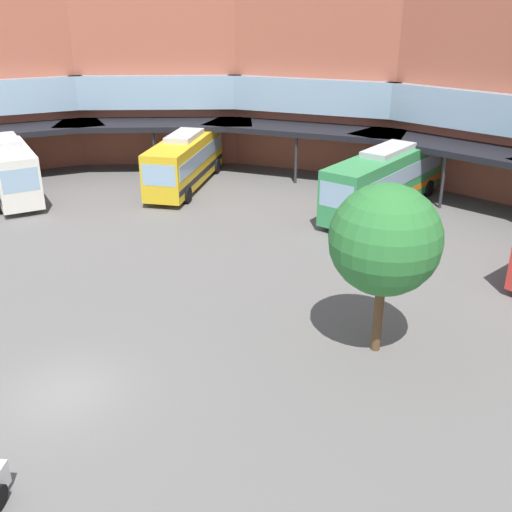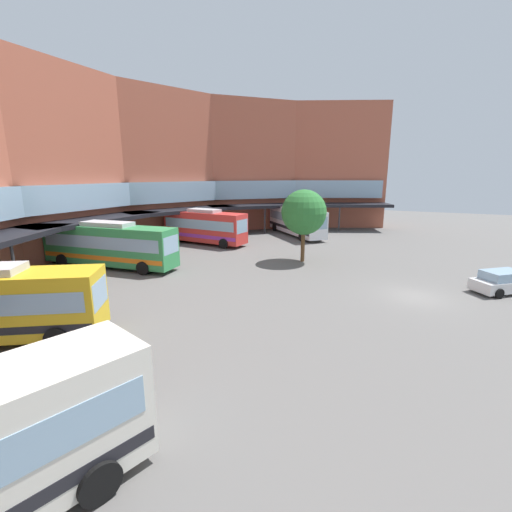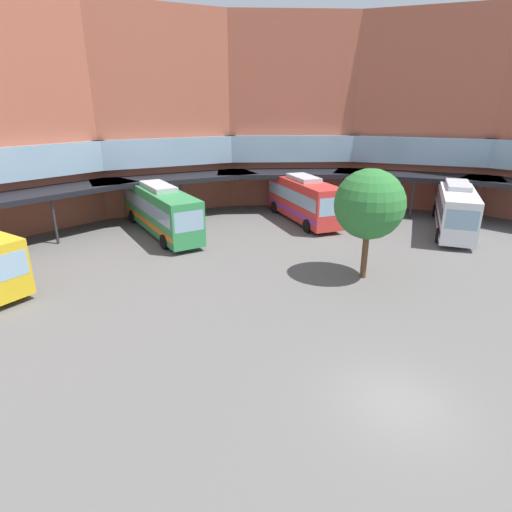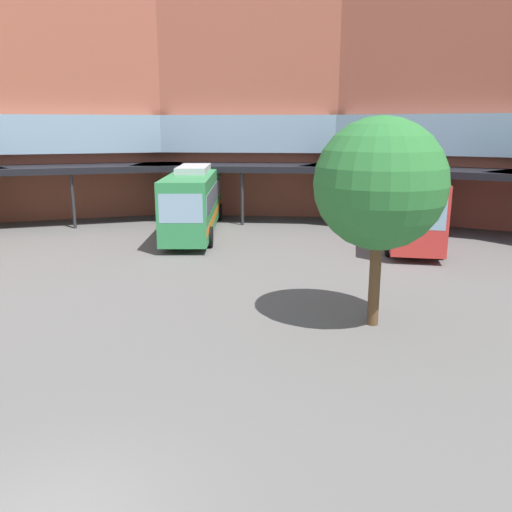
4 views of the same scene
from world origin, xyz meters
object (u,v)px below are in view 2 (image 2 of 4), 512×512
at_px(bus_1, 296,220).
at_px(plaza_tree, 304,212).
at_px(bus_2, 110,244).
at_px(bus_3, 205,226).
at_px(parked_car, 504,282).

bearing_deg(bus_1, plaza_tree, -23.91).
relative_size(bus_1, bus_2, 0.83).
distance_m(bus_2, bus_3, 12.39).
bearing_deg(plaza_tree, bus_1, 20.51).
relative_size(bus_1, bus_3, 1.00).
relative_size(bus_1, plaza_tree, 1.56).
xyz_separation_m(bus_1, plaza_tree, (-13.26, -4.96, 2.54)).
height_order(bus_1, plaza_tree, plaza_tree).
bearing_deg(plaza_tree, parked_car, -100.56).
height_order(bus_2, plaza_tree, plaza_tree).
bearing_deg(parked_car, bus_3, 128.18).
height_order(bus_1, bus_3, bus_3).
height_order(bus_1, bus_2, bus_2).
height_order(bus_1, parked_car, bus_1).
bearing_deg(bus_3, bus_2, -93.52).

